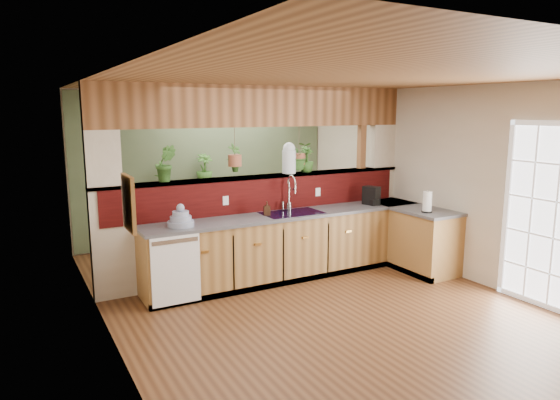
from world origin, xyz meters
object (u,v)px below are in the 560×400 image
paper_towel (427,202)px  glass_jar (289,158)px  faucet (290,191)px  coffee_maker (372,196)px  soap_dispenser (267,208)px  dish_stack (181,219)px  shelving_console (189,216)px

paper_towel → glass_jar: size_ratio=0.71×
faucet → coffee_maker: faucet is taller
soap_dispenser → paper_towel: bearing=-23.9°
dish_stack → glass_jar: glass_jar is taller
faucet → dish_stack: faucet is taller
coffee_maker → glass_jar: 1.37m
coffee_maker → paper_towel: paper_towel is taller
dish_stack → glass_jar: 1.90m
glass_jar → dish_stack: bearing=-166.2°
coffee_maker → glass_jar: bearing=143.2°
soap_dispenser → shelving_console: bearing=98.4°
soap_dispenser → glass_jar: glass_jar is taller
faucet → dish_stack: (-1.63, -0.21, -0.18)m
soap_dispenser → paper_towel: paper_towel is taller
glass_jar → soap_dispenser: bearing=-147.0°
coffee_maker → paper_towel: (0.30, -0.81, 0.02)m
paper_towel → shelving_console: bearing=126.6°
faucet → paper_towel: 1.87m
dish_stack → coffee_maker: dish_stack is taller
paper_towel → shelving_console: 3.94m
soap_dispenser → coffee_maker: size_ratio=0.68×
dish_stack → glass_jar: (1.74, 0.43, 0.62)m
coffee_maker → shelving_console: coffee_maker is taller
coffee_maker → shelving_console: 3.13m
dish_stack → paper_towel: (3.20, -0.80, 0.05)m
soap_dispenser → faucet: bearing=16.3°
dish_stack → shelving_console: (0.87, 2.33, -0.49)m
dish_stack → shelving_console: dish_stack is taller
faucet → dish_stack: bearing=-172.8°
dish_stack → paper_towel: size_ratio=1.02×
faucet → dish_stack: size_ratio=1.59×
coffee_maker → shelving_console: bearing=114.4°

